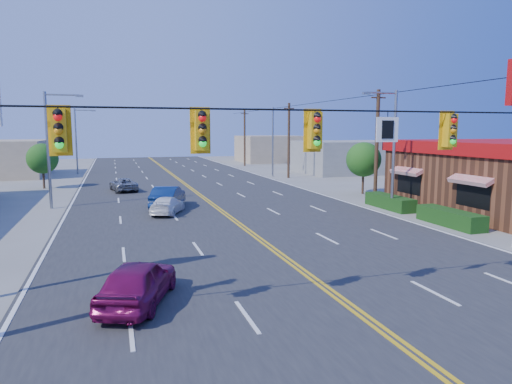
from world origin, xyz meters
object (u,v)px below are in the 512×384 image
object	(u,v)px
signal_span	(348,149)
car_silver	(123,185)
car_blue	(168,198)
car_white	(167,206)
car_magenta	(138,284)

from	to	relation	value
signal_span	car_silver	distance (m)	30.46
car_blue	car_silver	xyz separation A→B (m)	(-2.75, 9.97, -0.18)
car_blue	car_silver	distance (m)	10.34
car_blue	car_white	world-z (taller)	car_blue
car_magenta	car_white	world-z (taller)	car_magenta
signal_span	car_white	xyz separation A→B (m)	(-3.43, 17.31, -4.33)
car_magenta	car_blue	xyz separation A→B (m)	(2.95, 17.61, 0.06)
car_blue	car_white	bearing A→B (deg)	101.63
signal_span	car_magenta	world-z (taller)	signal_span
signal_span	car_magenta	distance (m)	7.64
car_magenta	car_white	size ratio (longest dim) A/B	1.07
car_magenta	car_silver	distance (m)	27.58
car_magenta	car_silver	world-z (taller)	car_magenta
signal_span	car_silver	bearing A→B (deg)	101.23
car_white	car_silver	distance (m)	12.50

